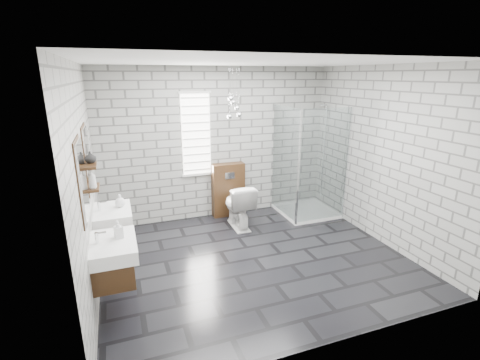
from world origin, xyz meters
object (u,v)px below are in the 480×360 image
cistern_panel (228,190)px  toilet (238,205)px  vanity_right (110,216)px  shower_enclosure (306,190)px  vanity_left (110,249)px

cistern_panel → toilet: (0.00, -0.55, -0.11)m
vanity_right → shower_enclosure: size_ratio=0.77×
vanity_right → vanity_left: bearing=-90.0°
vanity_left → shower_enclosure: shower_enclosure is taller
vanity_left → cistern_panel: 3.04m
vanity_right → cistern_panel: bearing=31.3°
toilet → cistern_panel: bearing=-89.2°
vanity_left → shower_enclosure: size_ratio=0.77×
vanity_right → toilet: bearing=18.7°
vanity_left → vanity_right: size_ratio=1.00×
vanity_left → cistern_panel: size_ratio=1.57×
cistern_panel → shower_enclosure: shower_enclosure is taller
toilet → shower_enclosure: bearing=-177.6°
vanity_left → vanity_right: bearing=90.0°
cistern_panel → shower_enclosure: size_ratio=0.49×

